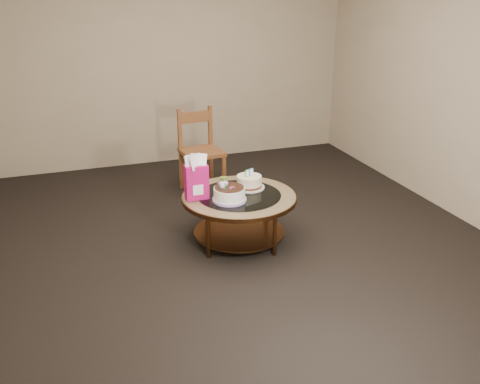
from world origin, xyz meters
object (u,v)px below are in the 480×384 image
object	(u,v)px
cream_cake	(249,182)
gift_bag	(196,177)
decorated_cake	(229,195)
dining_chair	(200,150)
coffee_table	(239,203)

from	to	relation	value
cream_cake	gift_bag	size ratio (longest dim) A/B	0.72
decorated_cake	cream_cake	size ratio (longest dim) A/B	1.04
cream_cake	dining_chair	size ratio (longest dim) A/B	0.31
decorated_cake	gift_bag	world-z (taller)	gift_bag
gift_bag	dining_chair	distance (m)	1.38
gift_bag	dining_chair	xyz separation A→B (m)	(0.39, 1.31, -0.19)
decorated_cake	dining_chair	xyz separation A→B (m)	(0.14, 1.45, -0.05)
cream_cake	dining_chair	xyz separation A→B (m)	(-0.12, 1.23, -0.05)
decorated_cake	dining_chair	distance (m)	1.46
dining_chair	gift_bag	bearing A→B (deg)	-113.02
gift_bag	coffee_table	bearing A→B (deg)	-5.89
coffee_table	decorated_cake	world-z (taller)	decorated_cake
coffee_table	dining_chair	distance (m)	1.36
coffee_table	dining_chair	size ratio (longest dim) A/B	1.11
decorated_cake	gift_bag	xyz separation A→B (m)	(-0.25, 0.14, 0.14)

